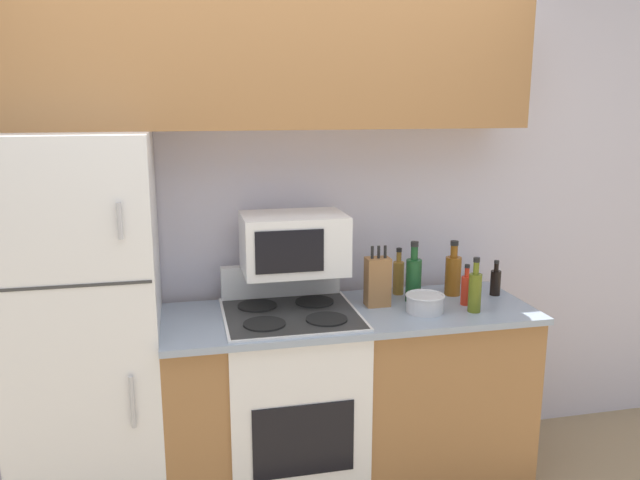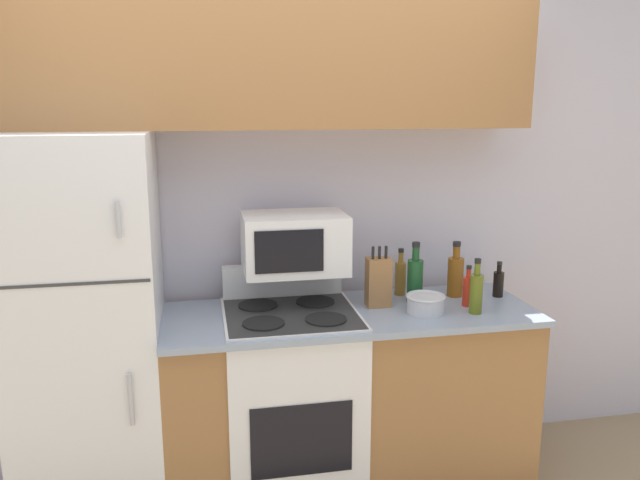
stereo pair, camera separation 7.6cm
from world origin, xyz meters
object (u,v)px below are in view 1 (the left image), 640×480
bottle_wine_green (414,278)px  stove (292,402)px  bottle_olive_oil (475,291)px  bottle_soy_sauce (495,281)px  bottle_whiskey (453,274)px  knife_block (378,281)px  bottle_vinegar (398,276)px  refrigerator (87,335)px  bowl (425,303)px  bottle_hot_sauce (466,289)px  microwave (294,243)px

bottle_wine_green → stove: bearing=-173.8°
bottle_olive_oil → bottle_wine_green: 0.31m
bottle_soy_sauce → bottle_whiskey: bearing=166.2°
knife_block → bottle_vinegar: 0.22m
bottle_whiskey → bottle_wine_green: (-0.23, -0.05, 0.01)m
refrigerator → bottle_olive_oil: (1.74, -0.18, 0.14)m
refrigerator → bottle_soy_sauce: size_ratio=9.73×
bowl → bottle_vinegar: bearing=95.0°
bowl → bottle_hot_sauce: bearing=14.1°
knife_block → bowl: 0.25m
bottle_whiskey → bottle_vinegar: 0.27m
refrigerator → bottle_olive_oil: bearing=-6.0°
bottle_soy_sauce → bottle_whiskey: 0.22m
stove → bottle_vinegar: 0.82m
bowl → bottle_whiskey: (0.24, 0.22, 0.06)m
microwave → bottle_soy_sauce: size_ratio=2.67×
stove → knife_block: (0.43, 0.04, 0.56)m
bowl → microwave: bearing=159.9°
bottle_vinegar → bottle_wine_green: (0.03, -0.13, 0.02)m
bottle_olive_oil → bottle_soy_sauce: 0.31m
bowl → bottle_hot_sauce: (0.23, 0.06, 0.03)m
stove → bottle_olive_oil: 1.01m
bottle_whiskey → bottle_olive_oil: bearing=-92.5°
stove → bottle_soy_sauce: bearing=3.8°
knife_block → bottle_olive_oil: size_ratio=1.14×
refrigerator → knife_block: bearing=0.2°
bottle_vinegar → bottle_hot_sauce: bottle_vinegar is taller
bottle_wine_green → bottle_hot_sauce: bearing=-25.1°
refrigerator → bottle_wine_green: 1.53m
bottle_wine_green → bottle_soy_sauce: bearing=0.4°
microwave → bowl: (0.58, -0.21, -0.27)m
bottle_vinegar → bottle_soy_sauce: bearing=-14.9°
bottle_whiskey → bowl: bearing=-137.2°
refrigerator → microwave: size_ratio=3.65×
refrigerator → microwave: (0.93, 0.08, 0.35)m
microwave → knife_block: (0.39, -0.07, -0.19)m
microwave → bottle_hot_sauce: bearing=-10.7°
stove → bottle_whiskey: 1.02m
knife_block → stove: bearing=-174.4°
bottle_olive_oil → bottle_hot_sauce: bearing=85.9°
stove → knife_block: 0.70m
bottle_soy_sauce → bottle_wine_green: (-0.44, -0.00, 0.05)m
refrigerator → bottle_hot_sauce: refrigerator is taller
bowl → bottle_wine_green: bearing=88.2°
bowl → bottle_soy_sauce: bottle_soy_sauce is taller
knife_block → bottle_olive_oil: knife_block is taller
bottle_whiskey → bottle_vinegar: size_ratio=1.17×
stove → bowl: size_ratio=5.89×
refrigerator → stove: refrigerator is taller
stove → bottle_wine_green: (0.62, 0.07, 0.55)m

